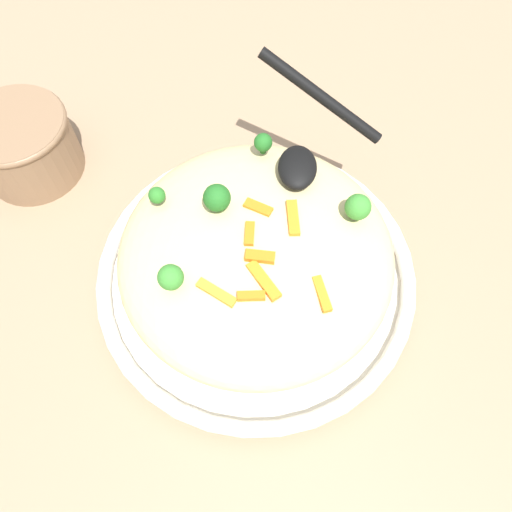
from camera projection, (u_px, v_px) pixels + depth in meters
ground_plane at (256, 282)px, 0.57m from camera, size 2.40×2.40×0.00m
serving_bowl at (256, 275)px, 0.55m from camera, size 0.35×0.35×0.04m
pasta_mound at (256, 254)px, 0.51m from camera, size 0.28×0.28×0.07m
carrot_piece_0 at (257, 208)px, 0.49m from camera, size 0.02×0.03×0.01m
carrot_piece_1 at (250, 232)px, 0.48m from camera, size 0.03×0.01×0.01m
carrot_piece_2 at (247, 296)px, 0.45m from camera, size 0.01×0.03×0.01m
carrot_piece_3 at (322, 294)px, 0.45m from camera, size 0.04×0.02×0.01m
carrot_piece_4 at (216, 293)px, 0.45m from camera, size 0.03×0.04×0.01m
carrot_piece_5 at (264, 281)px, 0.45m from camera, size 0.04×0.03×0.01m
carrot_piece_6 at (293, 218)px, 0.48m from camera, size 0.04×0.02×0.01m
carrot_piece_7 at (260, 257)px, 0.46m from camera, size 0.01×0.03×0.01m
broccoli_floret_0 at (358, 207)px, 0.48m from camera, size 0.03×0.03×0.03m
broccoli_floret_1 at (171, 278)px, 0.44m from camera, size 0.02×0.02×0.03m
broccoli_floret_2 at (217, 198)px, 0.48m from camera, size 0.03×0.03×0.03m
broccoli_floret_3 at (265, 143)px, 0.52m from camera, size 0.02×0.02×0.02m
broccoli_floret_4 at (157, 195)px, 0.49m from camera, size 0.02×0.02×0.02m
serving_spoon at (306, 143)px, 0.51m from camera, size 0.12×0.14×0.08m
companion_bowl at (23, 144)px, 0.61m from camera, size 0.13×0.13×0.08m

